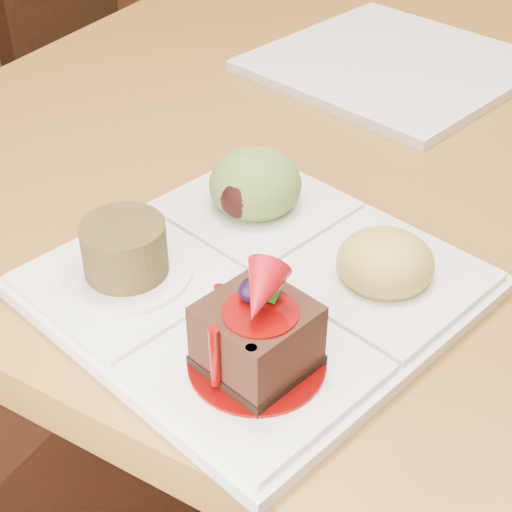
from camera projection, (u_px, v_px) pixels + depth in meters
The scene contains 4 objects.
ground at pixel (454, 382), 1.55m from camera, with size 6.00×6.00×0.00m, color #512817.
chair_left at pixel (100, 30), 1.69m from camera, with size 0.45×0.45×0.90m.
sampler_plate at pixel (259, 266), 0.59m from camera, with size 0.34×0.34×0.11m.
second_plate at pixel (393, 65), 0.93m from camera, with size 0.28×0.28×0.01m, color silver.
Camera 1 is at (0.22, -1.14, 1.14)m, focal length 55.00 mm.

